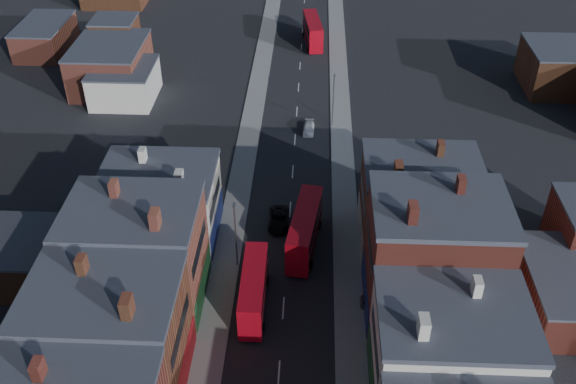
# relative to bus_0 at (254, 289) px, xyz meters

# --- Properties ---
(pavement_west) EXTENTS (3.00, 200.00, 0.12)m
(pavement_west) POSITION_rel_bus_0_xyz_m (-3.60, 25.84, -2.20)
(pavement_west) COLOR gray
(pavement_west) RESTS_ON ground
(pavement_east) EXTENTS (3.00, 200.00, 0.12)m
(pavement_east) POSITION_rel_bus_0_xyz_m (9.40, 25.84, -2.20)
(pavement_east) COLOR gray
(pavement_east) RESTS_ON ground
(lamp_post_2) EXTENTS (0.25, 0.70, 8.12)m
(lamp_post_2) POSITION_rel_bus_0_xyz_m (-2.30, 5.84, 2.44)
(lamp_post_2) COLOR slate
(lamp_post_2) RESTS_ON ground
(lamp_post_3) EXTENTS (0.25, 0.70, 8.12)m
(lamp_post_3) POSITION_rel_bus_0_xyz_m (8.10, 35.84, 2.44)
(lamp_post_3) COLOR slate
(lamp_post_3) RESTS_ON ground
(bus_0) EXTENTS (2.52, 9.72, 4.19)m
(bus_0) POSITION_rel_bus_0_xyz_m (0.00, 0.00, 0.00)
(bus_0) COLOR red
(bus_0) RESTS_ON ground
(bus_1) EXTENTS (3.84, 10.90, 4.61)m
(bus_1) POSITION_rel_bus_0_xyz_m (4.76, 9.20, 0.22)
(bus_1) COLOR #A80916
(bus_1) RESTS_ON ground
(bus_2) EXTENTS (3.83, 10.90, 4.61)m
(bus_2) POSITION_rel_bus_0_xyz_m (4.87, 65.29, 0.22)
(bus_2) COLOR #9F0712
(bus_2) RESTS_ON ground
(car_2) EXTENTS (2.34, 4.94, 1.36)m
(car_2) POSITION_rel_bus_0_xyz_m (1.70, 13.02, -1.58)
(car_2) COLOR black
(car_2) RESTS_ON ground
(car_3) EXTENTS (1.69, 3.87, 1.11)m
(car_3) POSITION_rel_bus_0_xyz_m (4.77, 34.06, -1.71)
(car_3) COLOR white
(car_3) RESTS_ON ground
(ped_3) EXTENTS (0.86, 1.17, 1.82)m
(ped_3) POSITION_rel_bus_0_xyz_m (10.60, 0.04, -1.23)
(ped_3) COLOR #5B544E
(ped_3) RESTS_ON pavement_east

